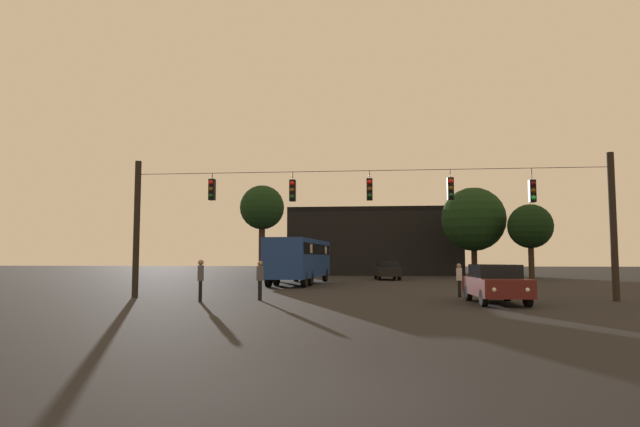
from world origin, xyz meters
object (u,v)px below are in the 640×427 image
(pedestrian_crossing_left, at_px, (201,278))
(tree_right_far, at_px, (530,227))
(car_far_left, at_px, (387,270))
(tree_behind_building, at_px, (262,208))
(city_bus, at_px, (300,257))
(car_near_right, at_px, (496,283))
(tree_left_silhouette, at_px, (473,219))
(pedestrian_crossing_right, at_px, (260,278))
(pedestrian_crossing_center, at_px, (459,278))

(pedestrian_crossing_left, relative_size, tree_right_far, 0.27)
(car_far_left, xyz_separation_m, pedestrian_crossing_left, (-8.05, -23.17, 0.17))
(pedestrian_crossing_left, height_order, tree_behind_building, tree_behind_building)
(city_bus, bearing_deg, car_near_right, -56.55)
(car_far_left, bearing_deg, city_bus, -127.47)
(city_bus, relative_size, tree_left_silhouette, 1.36)
(pedestrian_crossing_left, xyz_separation_m, pedestrian_crossing_right, (2.25, 1.00, -0.04))
(pedestrian_crossing_center, bearing_deg, car_far_left, 98.28)
(tree_left_silhouette, relative_size, tree_right_far, 1.29)
(pedestrian_crossing_right, distance_m, tree_behind_building, 25.30)
(car_near_right, height_order, tree_right_far, tree_right_far)
(city_bus, relative_size, pedestrian_crossing_left, 6.51)
(car_near_right, height_order, pedestrian_crossing_left, pedestrian_crossing_left)
(car_near_right, relative_size, tree_behind_building, 0.54)
(car_near_right, distance_m, pedestrian_crossing_center, 3.41)
(pedestrian_crossing_center, bearing_deg, pedestrian_crossing_left, -161.26)
(tree_behind_building, xyz_separation_m, tree_right_far, (23.01, 0.65, -1.71))
(pedestrian_crossing_center, bearing_deg, city_bus, 127.60)
(city_bus, height_order, car_far_left, city_bus)
(city_bus, xyz_separation_m, tree_left_silhouette, (14.03, 13.51, 3.41))
(city_bus, xyz_separation_m, tree_right_far, (18.23, 10.64, 2.56))
(pedestrian_crossing_left, bearing_deg, tree_behind_building, 96.34)
(tree_right_far, bearing_deg, pedestrian_crossing_left, -127.97)
(tree_left_silhouette, bearing_deg, tree_behind_building, -169.42)
(tree_right_far, bearing_deg, car_near_right, -108.29)
(pedestrian_crossing_left, distance_m, pedestrian_crossing_center, 11.49)
(car_far_left, relative_size, tree_right_far, 0.70)
(car_near_right, relative_size, tree_right_far, 0.69)
(car_far_left, height_order, tree_behind_building, tree_behind_building)
(pedestrian_crossing_left, height_order, pedestrian_crossing_right, pedestrian_crossing_left)
(city_bus, height_order, car_near_right, city_bus)
(city_bus, height_order, tree_left_silhouette, tree_left_silhouette)
(pedestrian_crossing_right, bearing_deg, tree_behind_building, 101.78)
(pedestrian_crossing_center, relative_size, pedestrian_crossing_right, 0.92)
(pedestrian_crossing_center, xyz_separation_m, pedestrian_crossing_right, (-8.63, -2.69, 0.08))
(car_far_left, distance_m, pedestrian_crossing_right, 22.91)
(city_bus, distance_m, pedestrian_crossing_right, 14.28)
(city_bus, height_order, pedestrian_crossing_center, city_bus)
(car_far_left, height_order, pedestrian_crossing_left, pedestrian_crossing_left)
(car_far_left, height_order, tree_right_far, tree_right_far)
(car_far_left, bearing_deg, tree_right_far, 12.63)
(city_bus, bearing_deg, pedestrian_crossing_left, -97.39)
(pedestrian_crossing_left, distance_m, pedestrian_crossing_right, 2.46)
(car_far_left, height_order, tree_left_silhouette, tree_left_silhouette)
(tree_left_silhouette, bearing_deg, tree_right_far, -34.29)
(pedestrian_crossing_left, bearing_deg, pedestrian_crossing_right, 24.07)
(car_near_right, xyz_separation_m, car_far_left, (-3.74, 22.76, 0.00))
(car_far_left, bearing_deg, pedestrian_crossing_left, -109.15)
(tree_right_far, bearing_deg, tree_left_silhouette, 145.71)
(car_near_right, xyz_separation_m, pedestrian_crossing_center, (-0.90, 3.29, 0.06))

